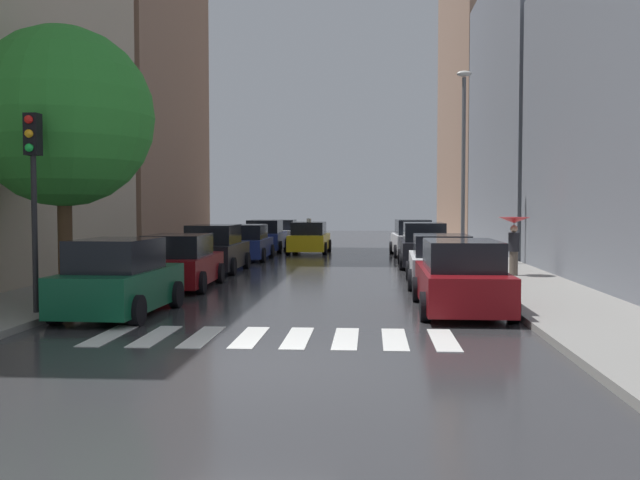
{
  "coord_description": "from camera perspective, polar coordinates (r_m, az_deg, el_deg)",
  "views": [
    {
      "loc": [
        1.8,
        -10.69,
        2.47
      ],
      "look_at": [
        -0.52,
        22.08,
        0.89
      ],
      "focal_mm": 40.02,
      "sensor_mm": 36.0,
      "label": 1
    }
  ],
  "objects": [
    {
      "name": "pedestrian_foreground",
      "position": [
        24.54,
        15.25,
        0.57
      ],
      "size": [
        1.03,
        1.03,
        1.94
      ],
      "rotation": [
        0.0,
        0.0,
        1.65
      ],
      "color": "brown",
      "rests_on": "sidewalk_right"
    },
    {
      "name": "parked_car_left_third",
      "position": [
        26.86,
        -8.41,
        -0.79
      ],
      "size": [
        2.11,
        4.19,
        1.76
      ],
      "rotation": [
        0.0,
        0.0,
        1.56
      ],
      "color": "black",
      "rests_on": "ground"
    },
    {
      "name": "parked_car_right_third",
      "position": [
        28.84,
        8.28,
        -0.52
      ],
      "size": [
        2.06,
        4.54,
        1.8
      ],
      "rotation": [
        0.0,
        0.0,
        1.55
      ],
      "color": "black",
      "rests_on": "ground"
    },
    {
      "name": "parked_car_left_fifth",
      "position": [
        38.49,
        -4.39,
        0.26
      ],
      "size": [
        2.11,
        4.5,
        1.71
      ],
      "rotation": [
        0.0,
        0.0,
        1.58
      ],
      "color": "navy",
      "rests_on": "ground"
    },
    {
      "name": "traffic_light_left_corner",
      "position": [
        16.58,
        -21.97,
        5.39
      ],
      "size": [
        0.3,
        0.42,
        4.3
      ],
      "color": "black",
      "rests_on": "sidewalk_left"
    },
    {
      "name": "building_right_mid",
      "position": [
        39.64,
        17.69,
        9.57
      ],
      "size": [
        6.0,
        15.3,
        14.52
      ],
      "primitive_type": "cube",
      "color": "slate",
      "rests_on": "ground"
    },
    {
      "name": "parked_car_left_sixth",
      "position": [
        45.19,
        -2.98,
        0.57
      ],
      "size": [
        1.98,
        4.13,
        1.58
      ],
      "rotation": [
        0.0,
        0.0,
        1.57
      ],
      "color": "#B2B7BF",
      "rests_on": "ground"
    },
    {
      "name": "parked_car_left_fourth",
      "position": [
        32.51,
        -5.83,
        -0.27
      ],
      "size": [
        2.03,
        4.24,
        1.62
      ],
      "rotation": [
        0.0,
        0.0,
        1.57
      ],
      "color": "navy",
      "rests_on": "ground"
    },
    {
      "name": "lamp_post_right",
      "position": [
        29.62,
        11.4,
        6.77
      ],
      "size": [
        0.6,
        0.28,
        7.75
      ],
      "color": "#595B60",
      "rests_on": "sidewalk_right"
    },
    {
      "name": "parked_car_left_nearest",
      "position": [
        16.61,
        -15.77,
        -3.1
      ],
      "size": [
        2.08,
        4.07,
        1.73
      ],
      "rotation": [
        0.0,
        0.0,
        1.54
      ],
      "color": "#0C4C2D",
      "rests_on": "ground"
    },
    {
      "name": "sidewalk_left",
      "position": [
        35.74,
        -9.39,
        -1.12
      ],
      "size": [
        3.0,
        72.0,
        0.15
      ],
      "primitive_type": "cube",
      "color": "gray",
      "rests_on": "ground"
    },
    {
      "name": "building_right_far",
      "position": [
        58.16,
        13.38,
        11.58
      ],
      "size": [
        6.0,
        21.21,
        22.92
      ],
      "primitive_type": "cube",
      "color": "#8C6B56",
      "rests_on": "ground"
    },
    {
      "name": "parked_car_left_second",
      "position": [
        21.7,
        -11.16,
        -1.81
      ],
      "size": [
        2.17,
        4.34,
        1.62
      ],
      "rotation": [
        0.0,
        0.0,
        1.6
      ],
      "color": "maroon",
      "rests_on": "ground"
    },
    {
      "name": "taxi_midroad",
      "position": [
        37.18,
        -0.87,
        0.13
      ],
      "size": [
        2.13,
        4.35,
        1.81
      ],
      "rotation": [
        0.0,
        0.0,
        1.55
      ],
      "color": "yellow",
      "rests_on": "ground"
    },
    {
      "name": "crosswalk_stripes",
      "position": [
        13.45,
        -3.73,
        -7.79
      ],
      "size": [
        6.75,
        2.2,
        0.01
      ],
      "color": "silver",
      "rests_on": "ground"
    },
    {
      "name": "parked_car_right_second",
      "position": [
        22.26,
        9.64,
        -1.72
      ],
      "size": [
        2.19,
        4.58,
        1.58
      ],
      "rotation": [
        0.0,
        0.0,
        1.54
      ],
      "color": "silver",
      "rests_on": "ground"
    },
    {
      "name": "ground_plane",
      "position": [
        34.82,
        1.08,
        -1.34
      ],
      "size": [
        28.0,
        72.0,
        0.04
      ],
      "primitive_type": "cube",
      "color": "#303032"
    },
    {
      "name": "building_left_mid",
      "position": [
        39.94,
        -15.51,
        17.37
      ],
      "size": [
        6.0,
        13.07,
        25.22
      ],
      "primitive_type": "cube",
      "color": "#8C6B56",
      "rests_on": "ground"
    },
    {
      "name": "parked_car_right_nearest",
      "position": [
        16.91,
        11.19,
        -3.01
      ],
      "size": [
        2.08,
        4.78,
        1.67
      ],
      "rotation": [
        0.0,
        0.0,
        1.56
      ],
      "color": "maroon",
      "rests_on": "ground"
    },
    {
      "name": "parked_car_right_fourth",
      "position": [
        35.14,
        7.39,
        0.06
      ],
      "size": [
        2.13,
        4.59,
        1.79
      ],
      "rotation": [
        0.0,
        0.0,
        1.61
      ],
      "color": "silver",
      "rests_on": "ground"
    },
    {
      "name": "sidewalk_right",
      "position": [
        35.09,
        11.74,
        -1.21
      ],
      "size": [
        3.0,
        72.0,
        0.15
      ],
      "primitive_type": "cube",
      "color": "gray",
      "rests_on": "ground"
    },
    {
      "name": "street_tree_left",
      "position": [
        19.21,
        -19.85,
        9.21
      ],
      "size": [
        4.51,
        4.51,
        6.8
      ],
      "color": "#513823",
      "rests_on": "sidewalk_left"
    }
  ]
}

